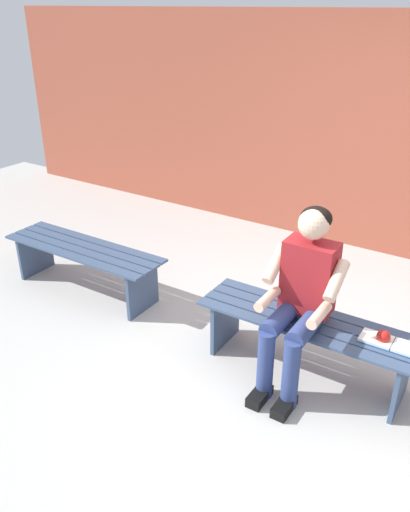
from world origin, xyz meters
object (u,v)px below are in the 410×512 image
object	(u,v)px
bench_near	(307,333)
bench_far	(84,258)
apple	(383,337)
book_open	(393,344)
person_seated	(301,294)

from	to	relation	value
bench_near	bench_far	size ratio (longest dim) A/B	1.00
apple	book_open	distance (m)	0.07
bench_near	apple	world-z (taller)	apple
bench_near	apple	xyz separation A→B (m)	(-0.49, -0.02, 0.15)
bench_near	apple	size ratio (longest dim) A/B	17.50
bench_near	person_seated	xyz separation A→B (m)	(0.04, 0.10, 0.35)
bench_near	person_seated	distance (m)	0.37
bench_near	bench_far	world-z (taller)	same
person_seated	apple	xyz separation A→B (m)	(-0.53, -0.12, -0.20)
apple	book_open	xyz separation A→B (m)	(-0.06, 0.00, -0.03)
apple	book_open	bearing A→B (deg)	179.38
person_seated	book_open	size ratio (longest dim) A/B	3.00
bench_near	person_seated	size ratio (longest dim) A/B	1.25
bench_far	apple	world-z (taller)	apple
apple	bench_far	bearing A→B (deg)	0.39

